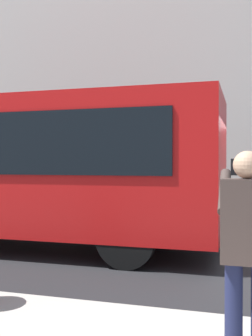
{
  "coord_description": "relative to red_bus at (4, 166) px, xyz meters",
  "views": [
    {
      "loc": [
        -0.26,
        7.93,
        1.75
      ],
      "look_at": [
        1.95,
        0.47,
        1.66
      ],
      "focal_mm": 43.69,
      "sensor_mm": 36.0,
      "label": 1
    }
  ],
  "objects": [
    {
      "name": "red_bus",
      "position": [
        0.0,
        0.0,
        0.0
      ],
      "size": [
        9.05,
        2.54,
        3.08
      ],
      "color": "red",
      "rests_on": "ground_plane"
    },
    {
      "name": "pedestrian_photographer",
      "position": [
        -4.94,
        4.24,
        -0.54
      ],
      "size": [
        0.53,
        0.52,
        1.7
      ],
      "color": "#1E2347",
      "rests_on": "sidewalk_curb"
    },
    {
      "name": "building_facade_far",
      "position": [
        -4.68,
        -7.16,
        4.3
      ],
      "size": [
        28.0,
        1.55,
        12.0
      ],
      "color": "beige",
      "rests_on": "ground_plane"
    },
    {
      "name": "ground_plane",
      "position": [
        -4.67,
        -0.36,
        -1.68
      ],
      "size": [
        60.0,
        60.0,
        0.0
      ],
      "primitive_type": "plane",
      "color": "#232326"
    }
  ]
}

